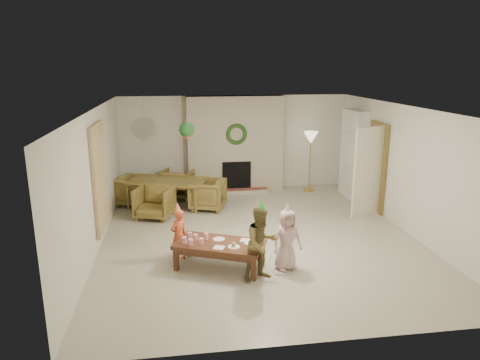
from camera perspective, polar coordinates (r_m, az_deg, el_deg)
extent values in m
plane|color=#B7B29E|center=(8.78, 2.33, -7.23)|extent=(7.00, 7.00, 0.00)
plane|color=white|center=(8.18, 2.52, 9.23)|extent=(7.00, 7.00, 0.00)
plane|color=silver|center=(11.78, -0.73, 4.81)|extent=(7.00, 0.00, 7.00)
plane|color=silver|center=(5.17, 9.66, -8.68)|extent=(7.00, 0.00, 7.00)
plane|color=silver|center=(8.39, -18.16, -0.04)|extent=(0.00, 7.00, 7.00)
plane|color=silver|center=(9.41, 20.68, 1.30)|extent=(0.00, 7.00, 7.00)
cube|color=#5B1F18|center=(11.58, -0.59, 4.64)|extent=(2.50, 0.40, 2.50)
cube|color=maroon|center=(11.52, -0.35, -1.51)|extent=(1.60, 0.30, 0.12)
cube|color=black|center=(11.58, -0.46, 0.58)|extent=(0.75, 0.12, 0.75)
torus|color=#1D4319|center=(11.31, -0.44, 5.93)|extent=(0.54, 0.10, 0.54)
cylinder|color=gold|center=(11.99, 8.87, -1.25)|extent=(0.30, 0.30, 0.03)
cylinder|color=gold|center=(11.81, 9.01, 2.13)|extent=(0.03, 0.03, 1.43)
cone|color=beige|center=(11.68, 9.14, 5.42)|extent=(0.38, 0.38, 0.32)
cube|color=white|center=(11.40, 14.42, 3.23)|extent=(0.30, 1.00, 2.20)
cube|color=white|center=(11.53, 14.13, 0.07)|extent=(0.30, 0.92, 0.03)
cube|color=white|center=(11.44, 14.25, 2.01)|extent=(0.30, 0.92, 0.03)
cube|color=white|center=(11.36, 14.38, 3.97)|extent=(0.30, 0.92, 0.03)
cube|color=white|center=(11.30, 14.51, 5.97)|extent=(0.30, 0.92, 0.03)
cube|color=#AB221F|center=(11.36, 14.36, 0.56)|extent=(0.20, 0.40, 0.24)
cube|color=#255F88|center=(11.45, 14.11, 2.74)|extent=(0.20, 0.44, 0.24)
cube|color=gold|center=(11.24, 14.52, 4.53)|extent=(0.20, 0.36, 0.22)
cube|color=brown|center=(10.48, 17.27, 1.60)|extent=(0.05, 0.86, 2.04)
cube|color=beige|center=(9.99, 16.21, 0.94)|extent=(0.77, 0.32, 2.00)
cube|color=beige|center=(8.57, -17.68, 0.30)|extent=(0.06, 1.20, 2.00)
imported|color=brown|center=(10.58, -9.44, -1.74)|extent=(2.04, 1.53, 0.64)
imported|color=brown|center=(9.86, -10.99, -2.84)|extent=(0.96, 0.97, 0.70)
imported|color=brown|center=(11.29, -8.10, -0.45)|extent=(0.96, 0.97, 0.70)
imported|color=brown|center=(10.86, -13.40, -1.33)|extent=(0.97, 0.96, 0.70)
imported|color=brown|center=(10.28, -4.22, -1.86)|extent=(0.97, 0.96, 0.70)
cylinder|color=tan|center=(9.57, -6.95, 7.83)|extent=(0.01, 0.01, 0.70)
cylinder|color=#9E3A33|center=(9.62, -6.89, 5.76)|extent=(0.16, 0.16, 0.12)
sphere|color=#17471B|center=(9.60, -6.91, 6.47)|extent=(0.32, 0.32, 0.32)
cube|color=#522E1B|center=(7.34, -2.66, -8.32)|extent=(1.61, 1.24, 0.07)
cube|color=#522E1B|center=(7.37, -2.65, -8.88)|extent=(1.46, 1.10, 0.09)
cube|color=#522E1B|center=(7.40, -8.24, -10.15)|extent=(0.10, 0.10, 0.38)
cube|color=#522E1B|center=(7.02, 1.78, -11.46)|extent=(0.10, 0.10, 0.38)
cube|color=#522E1B|center=(7.90, -6.52, -8.45)|extent=(0.10, 0.10, 0.38)
cube|color=#522E1B|center=(7.53, 2.87, -9.55)|extent=(0.10, 0.10, 0.38)
cylinder|color=white|center=(7.35, -7.21, -7.70)|extent=(0.10, 0.10, 0.10)
cylinder|color=white|center=(7.54, -6.56, -7.09)|extent=(0.10, 0.10, 0.10)
cylinder|color=white|center=(7.26, -6.40, -7.99)|extent=(0.10, 0.10, 0.10)
cylinder|color=white|center=(7.45, -5.77, -7.36)|extent=(0.10, 0.10, 0.10)
cylinder|color=white|center=(7.28, -5.00, -7.87)|extent=(0.10, 0.10, 0.10)
cylinder|color=white|center=(7.47, -4.40, -7.25)|extent=(0.10, 0.10, 0.10)
cylinder|color=white|center=(7.46, -2.74, -7.62)|extent=(0.26, 0.26, 0.01)
cylinder|color=white|center=(7.16, -0.81, -8.62)|extent=(0.26, 0.26, 0.01)
cylinder|color=white|center=(7.30, 1.37, -8.14)|extent=(0.26, 0.26, 0.01)
sphere|color=tan|center=(7.14, -0.81, -8.30)|extent=(0.10, 0.10, 0.08)
cube|color=#FFBBC0|center=(7.14, -2.74, -8.70)|extent=(0.22, 0.22, 0.01)
cube|color=#FFBBC0|center=(7.40, 0.71, -7.80)|extent=(0.22, 0.22, 0.01)
imported|color=#C64B2A|center=(7.66, -7.94, -7.08)|extent=(0.40, 0.38, 0.91)
cone|color=gold|center=(7.49, -8.07, -3.56)|extent=(0.16, 0.16, 0.17)
imported|color=#9A512A|center=(6.90, 2.81, -8.19)|extent=(0.70, 0.63, 1.20)
cone|color=#54C656|center=(6.67, 2.87, -3.11)|extent=(0.14, 0.14, 0.20)
imported|color=beige|center=(7.30, 6.08, -7.67)|extent=(0.56, 0.43, 1.02)
cone|color=silver|center=(7.11, 6.20, -3.55)|extent=(0.14, 0.14, 0.18)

